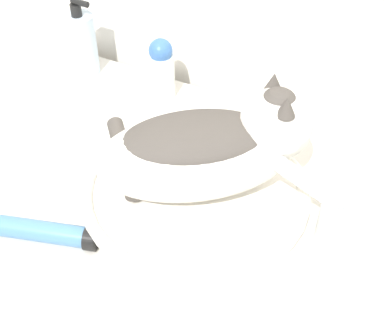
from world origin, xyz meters
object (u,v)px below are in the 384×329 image
(deodorant_stick, at_px, (161,69))
(soap_pump_bottle, at_px, (81,44))
(cat, at_px, (209,147))
(cream_tube, at_px, (45,232))
(faucet, at_px, (330,205))

(deodorant_stick, bearing_deg, soap_pump_bottle, -180.00)
(cat, relative_size, soap_pump_bottle, 2.16)
(cream_tube, bearing_deg, deodorant_stick, 95.66)
(deodorant_stick, height_order, soap_pump_bottle, soap_pump_bottle)
(soap_pump_bottle, bearing_deg, faucet, -18.53)
(soap_pump_bottle, height_order, cream_tube, soap_pump_bottle)
(deodorant_stick, relative_size, cream_tube, 0.76)
(cat, xyz_separation_m, cream_tube, (-0.18, -0.18, -0.11))
(deodorant_stick, distance_m, cream_tube, 0.41)
(faucet, xyz_separation_m, cream_tube, (-0.37, -0.21, -0.05))
(soap_pump_bottle, bearing_deg, cat, -28.36)
(deodorant_stick, xyz_separation_m, soap_pump_bottle, (-0.20, -0.00, 0.00))
(faucet, distance_m, cream_tube, 0.42)
(cat, xyz_separation_m, faucet, (0.19, 0.02, -0.05))
(faucet, relative_size, cream_tube, 0.82)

